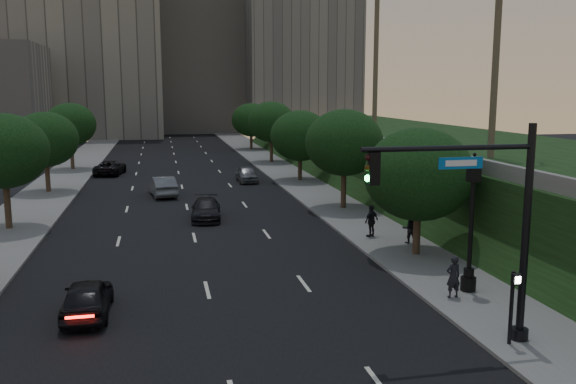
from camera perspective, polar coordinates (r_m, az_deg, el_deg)
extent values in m
plane|color=black|center=(20.39, -6.46, -13.58)|extent=(160.00, 160.00, 0.00)
cube|color=black|center=(49.36, -9.81, 0.11)|extent=(16.00, 140.00, 0.02)
cube|color=slate|center=(50.74, 1.83, 0.58)|extent=(4.50, 140.00, 0.15)
cube|color=slate|center=(50.07, -21.61, -0.22)|extent=(4.50, 140.00, 0.15)
cube|color=black|center=(52.68, 14.90, 2.71)|extent=(18.00, 90.00, 4.00)
cube|color=slate|center=(49.22, 6.10, 5.26)|extent=(0.35, 90.00, 0.70)
cube|color=gray|center=(111.66, -18.72, 13.18)|extent=(26.00, 20.00, 32.00)
cube|color=#A6A198|center=(121.03, -8.43, 11.83)|extent=(22.00, 18.00, 26.00)
cube|color=slate|center=(117.94, 0.74, 14.42)|extent=(20.00, 22.00, 36.00)
cylinder|color=#38281C|center=(29.97, 11.96, -3.30)|extent=(0.36, 0.36, 2.86)
ellipsoid|color=black|center=(29.51, 12.14, 1.63)|extent=(5.20, 5.20, 4.42)
cylinder|color=#38281C|center=(40.99, 5.22, 0.56)|extent=(0.36, 0.36, 3.21)
ellipsoid|color=black|center=(40.64, 5.28, 4.63)|extent=(5.20, 5.20, 4.42)
cylinder|color=#38281C|center=(53.45, 1.13, 2.51)|extent=(0.36, 0.36, 2.86)
ellipsoid|color=black|center=(53.20, 1.14, 5.29)|extent=(5.20, 5.20, 4.42)
cylinder|color=#38281C|center=(67.07, -1.57, 4.09)|extent=(0.36, 0.36, 3.21)
ellipsoid|color=black|center=(66.85, -1.58, 6.58)|extent=(5.20, 5.20, 4.42)
cylinder|color=#38281C|center=(81.83, -3.46, 4.94)|extent=(0.36, 0.36, 2.86)
ellipsoid|color=black|center=(81.66, -3.48, 6.76)|extent=(5.20, 5.20, 4.42)
cylinder|color=#38281C|center=(38.22, -24.78, -0.91)|extent=(0.36, 0.36, 3.26)
ellipsoid|color=black|center=(37.84, -25.09, 3.50)|extent=(5.00, 5.00, 4.25)
cylinder|color=#38281C|center=(50.85, -21.58, 1.55)|extent=(0.36, 0.36, 2.99)
ellipsoid|color=black|center=(50.57, -21.77, 4.60)|extent=(5.00, 5.00, 4.25)
cylinder|color=#38281C|center=(64.58, -19.56, 3.35)|extent=(0.36, 0.36, 3.26)
ellipsoid|color=black|center=(64.36, -19.70, 5.97)|extent=(5.00, 5.00, 4.25)
cylinder|color=#4C4233|center=(37.94, 18.89, 12.09)|extent=(0.40, 0.40, 12.00)
cylinder|color=#4C4233|center=(51.89, 8.24, 13.06)|extent=(0.40, 0.40, 14.50)
cylinder|color=black|center=(20.27, 21.34, -3.91)|extent=(0.24, 0.24, 7.00)
cylinder|color=black|center=(21.23, 20.80, -12.48)|extent=(0.56, 0.56, 0.50)
cylinder|color=black|center=(18.48, 14.82, 4.00)|extent=(5.40, 0.16, 0.16)
cube|color=black|center=(17.63, 8.04, 2.17)|extent=(0.32, 0.22, 0.95)
sphere|color=black|center=(17.53, 7.51, 3.23)|extent=(0.20, 0.20, 0.20)
sphere|color=#3F2B0A|center=(17.57, 7.49, 2.25)|extent=(0.20, 0.20, 0.20)
sphere|color=#19F24C|center=(17.61, 7.47, 1.28)|extent=(0.20, 0.20, 0.20)
cube|color=blue|center=(18.71, 15.86, 2.63)|extent=(1.40, 0.05, 0.35)
cylinder|color=black|center=(25.34, 16.49, -8.39)|extent=(0.60, 0.60, 0.70)
cylinder|color=black|center=(25.20, 16.55, -7.31)|extent=(0.40, 0.40, 0.40)
cylinder|color=black|center=(24.72, 16.76, -2.97)|extent=(0.18, 0.18, 3.60)
cube|color=black|center=(24.37, 16.99, 1.74)|extent=(0.42, 0.42, 0.70)
cone|color=black|center=(24.31, 17.05, 2.90)|extent=(0.64, 0.64, 0.35)
sphere|color=black|center=(24.29, 17.07, 3.37)|extent=(0.14, 0.14, 0.14)
cylinder|color=black|center=(20.40, 20.15, -10.34)|extent=(0.12, 0.12, 2.50)
cube|color=black|center=(19.94, 20.60, -7.65)|extent=(0.30, 0.14, 0.35)
cube|color=white|center=(19.87, 20.72, -7.71)|extent=(0.18, 0.02, 0.22)
imported|color=black|center=(23.13, -18.29, -9.36)|extent=(1.65, 4.02, 1.37)
imported|color=#595D61|center=(47.15, -11.65, 0.54)|extent=(2.26, 4.82, 1.53)
imported|color=black|center=(60.21, -16.30, 2.20)|extent=(3.03, 5.23, 1.37)
imported|color=black|center=(38.22, -7.68, -1.62)|extent=(2.14, 4.53, 1.28)
imported|color=slate|center=(53.44, -3.89, 1.69)|extent=(1.66, 4.09, 1.39)
imported|color=black|center=(24.18, 15.21, -7.67)|extent=(0.63, 0.44, 1.63)
imported|color=black|center=(32.08, 11.28, -3.36)|extent=(0.79, 0.63, 1.54)
imported|color=black|center=(33.07, 7.81, -2.69)|extent=(1.10, 0.92, 1.76)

